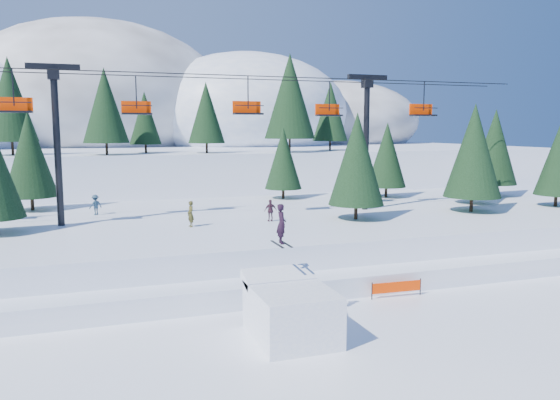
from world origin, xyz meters
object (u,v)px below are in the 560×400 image
object	(u,v)px
jump_kicker	(291,310)
chairlift	(216,120)
banner_far	(398,280)
banner_near	(397,287)

from	to	relation	value
jump_kicker	chairlift	size ratio (longest dim) A/B	0.12
banner_far	chairlift	bearing A→B (deg)	120.62
chairlift	banner_far	bearing A→B (deg)	-59.38
banner_near	banner_far	size ratio (longest dim) A/B	1.00
chairlift	banner_near	xyz separation A→B (m)	(6.53, -13.52, -8.78)
banner_near	jump_kicker	bearing A→B (deg)	-154.44
jump_kicker	banner_near	xyz separation A→B (m)	(7.12, 3.41, -0.66)
jump_kicker	banner_far	xyz separation A→B (m)	(7.93, 4.54, -0.66)
chairlift	banner_near	world-z (taller)	chairlift
chairlift	jump_kicker	bearing A→B (deg)	-92.02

